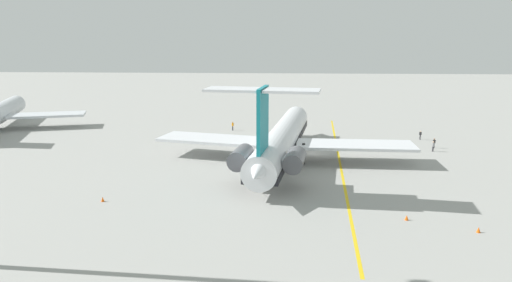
# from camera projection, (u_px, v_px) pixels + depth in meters

# --- Properties ---
(ground) EXTENTS (344.76, 344.76, 0.00)m
(ground) POSITION_uv_depth(u_px,v_px,m) (310.00, 153.00, 77.56)
(ground) COLOR #9E9E99
(main_jetliner) EXTENTS (44.77, 39.65, 13.05)m
(main_jetliner) POSITION_uv_depth(u_px,v_px,m) (281.00, 140.00, 70.88)
(main_jetliner) COLOR silver
(main_jetliner) RESTS_ON ground
(ground_crew_near_nose) EXTENTS (0.33, 0.34, 1.75)m
(ground_crew_near_nose) POSITION_uv_depth(u_px,v_px,m) (433.00, 145.00, 78.53)
(ground_crew_near_nose) COLOR black
(ground_crew_near_nose) RESTS_ON ground
(ground_crew_near_tail) EXTENTS (0.29, 0.42, 1.83)m
(ground_crew_near_tail) POSITION_uv_depth(u_px,v_px,m) (233.00, 125.00, 96.25)
(ground_crew_near_tail) COLOR black
(ground_crew_near_tail) RESTS_ON ground
(ground_crew_portside) EXTENTS (0.27, 0.43, 1.69)m
(ground_crew_portside) POSITION_uv_depth(u_px,v_px,m) (434.00, 142.00, 81.02)
(ground_crew_portside) COLOR black
(ground_crew_portside) RESTS_ON ground
(ground_crew_starboard) EXTENTS (0.27, 0.39, 1.70)m
(ground_crew_starboard) POSITION_uv_depth(u_px,v_px,m) (420.00, 134.00, 87.55)
(ground_crew_starboard) COLOR black
(ground_crew_starboard) RESTS_ON ground
(safety_cone_nose) EXTENTS (0.40, 0.40, 0.55)m
(safety_cone_nose) POSITION_uv_depth(u_px,v_px,m) (479.00, 230.00, 46.17)
(safety_cone_nose) COLOR #EA590F
(safety_cone_nose) RESTS_ON ground
(safety_cone_wingtip) EXTENTS (0.40, 0.40, 0.55)m
(safety_cone_wingtip) POSITION_uv_depth(u_px,v_px,m) (103.00, 199.00, 54.85)
(safety_cone_wingtip) COLOR #EA590F
(safety_cone_wingtip) RESTS_ON ground
(safety_cone_tail) EXTENTS (0.40, 0.40, 0.55)m
(safety_cone_tail) POSITION_uv_depth(u_px,v_px,m) (407.00, 218.00, 49.30)
(safety_cone_tail) COLOR #EA590F
(safety_cone_tail) RESTS_ON ground
(taxiway_centreline) EXTENTS (72.25, 4.97, 0.01)m
(taxiway_centreline) POSITION_uv_depth(u_px,v_px,m) (340.00, 162.00, 72.36)
(taxiway_centreline) COLOR gold
(taxiway_centreline) RESTS_ON ground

